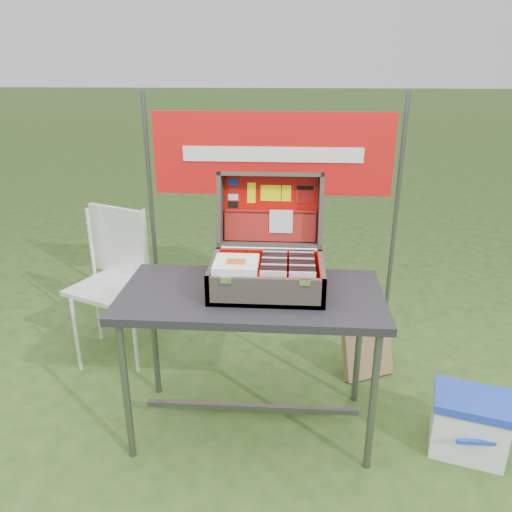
# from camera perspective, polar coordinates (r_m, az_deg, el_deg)

# --- Properties ---
(ground) EXTENTS (80.00, 80.00, 0.00)m
(ground) POSITION_cam_1_polar(r_m,az_deg,el_deg) (2.92, 0.76, -18.51)
(ground) COLOR #2C4A17
(ground) RESTS_ON ground
(table) EXTENTS (1.30, 0.66, 0.81)m
(table) POSITION_cam_1_polar(r_m,az_deg,el_deg) (2.66, -0.50, -12.05)
(table) COLOR black
(table) RESTS_ON ground
(table_top) EXTENTS (1.30, 0.66, 0.04)m
(table_top) POSITION_cam_1_polar(r_m,az_deg,el_deg) (2.47, -0.52, -4.57)
(table_top) COLOR black
(table_top) RESTS_ON ground
(table_leg_fl) EXTENTS (0.04, 0.04, 0.77)m
(table_leg_fl) POSITION_cam_1_polar(r_m,az_deg,el_deg) (2.57, -14.63, -14.79)
(table_leg_fl) COLOR #59595B
(table_leg_fl) RESTS_ON ground
(table_leg_fr) EXTENTS (0.04, 0.04, 0.77)m
(table_leg_fr) POSITION_cam_1_polar(r_m,az_deg,el_deg) (2.49, 13.21, -15.96)
(table_leg_fr) COLOR #59595B
(table_leg_fr) RESTS_ON ground
(table_leg_bl) EXTENTS (0.04, 0.04, 0.77)m
(table_leg_bl) POSITION_cam_1_polar(r_m,az_deg,el_deg) (2.99, -11.56, -8.95)
(table_leg_bl) COLOR #59595B
(table_leg_bl) RESTS_ON ground
(table_leg_br) EXTENTS (0.04, 0.04, 0.77)m
(table_leg_br) POSITION_cam_1_polar(r_m,az_deg,el_deg) (2.92, 11.66, -9.73)
(table_leg_br) COLOR #59595B
(table_leg_br) RESTS_ON ground
(table_brace) EXTENTS (1.15, 0.03, 0.03)m
(table_brace) POSITION_cam_1_polar(r_m,az_deg,el_deg) (2.83, -0.48, -16.89)
(table_brace) COLOR #59595B
(table_brace) RESTS_ON ground
(suitcase) EXTENTS (0.55, 0.56, 0.52)m
(suitcase) POSITION_cam_1_polar(r_m,az_deg,el_deg) (2.44, 1.37, 2.20)
(suitcase) COLOR #3F3A31
(suitcase) RESTS_ON table
(suitcase_base_bottom) EXTENTS (0.55, 0.40, 0.02)m
(suitcase_base_bottom) POSITION_cam_1_polar(r_m,az_deg,el_deg) (2.48, 1.26, -3.72)
(suitcase_base_bottom) COLOR #3F3A31
(suitcase_base_bottom) RESTS_ON table_top
(suitcase_base_wall_front) EXTENTS (0.55, 0.02, 0.15)m
(suitcase_base_wall_front) POSITION_cam_1_polar(r_m,az_deg,el_deg) (2.28, 1.05, -4.25)
(suitcase_base_wall_front) COLOR #3F3A31
(suitcase_base_wall_front) RESTS_ON table_top
(suitcase_base_wall_back) EXTENTS (0.55, 0.02, 0.15)m
(suitcase_base_wall_back) POSITION_cam_1_polar(r_m,az_deg,el_deg) (2.63, 1.46, -0.75)
(suitcase_base_wall_back) COLOR #3F3A31
(suitcase_base_wall_back) RESTS_ON table_top
(suitcase_base_wall_left) EXTENTS (0.02, 0.40, 0.15)m
(suitcase_base_wall_left) POSITION_cam_1_polar(r_m,az_deg,el_deg) (2.48, -4.89, -2.20)
(suitcase_base_wall_left) COLOR #3F3A31
(suitcase_base_wall_left) RESTS_ON table_top
(suitcase_base_wall_right) EXTENTS (0.02, 0.40, 0.15)m
(suitcase_base_wall_right) POSITION_cam_1_polar(r_m,az_deg,el_deg) (2.46, 7.49, -2.52)
(suitcase_base_wall_right) COLOR #3F3A31
(suitcase_base_wall_right) RESTS_ON table_top
(suitcase_liner_floor) EXTENTS (0.51, 0.35, 0.01)m
(suitcase_liner_floor) POSITION_cam_1_polar(r_m,az_deg,el_deg) (2.47, 1.26, -3.43)
(suitcase_liner_floor) COLOR #F20D00
(suitcase_liner_floor) RESTS_ON suitcase_base_bottom
(suitcase_latch_left) EXTENTS (0.05, 0.01, 0.03)m
(suitcase_latch_left) POSITION_cam_1_polar(r_m,az_deg,el_deg) (2.26, -3.47, -2.76)
(suitcase_latch_left) COLOR silver
(suitcase_latch_left) RESTS_ON suitcase_base_wall_front
(suitcase_latch_right) EXTENTS (0.05, 0.01, 0.03)m
(suitcase_latch_right) POSITION_cam_1_polar(r_m,az_deg,el_deg) (2.25, 5.60, -3.00)
(suitcase_latch_right) COLOR silver
(suitcase_latch_right) RESTS_ON suitcase_base_wall_front
(suitcase_hinge) EXTENTS (0.50, 0.02, 0.02)m
(suitcase_hinge) POSITION_cam_1_polar(r_m,az_deg,el_deg) (2.61, 1.48, 0.85)
(suitcase_hinge) COLOR silver
(suitcase_hinge) RESTS_ON suitcase_base_wall_back
(suitcase_lid_back) EXTENTS (0.55, 0.10, 0.39)m
(suitcase_lid_back) POSITION_cam_1_polar(r_m,az_deg,el_deg) (2.72, 1.68, 5.41)
(suitcase_lid_back) COLOR #3F3A31
(suitcase_lid_back) RESTS_ON suitcase_base_wall_back
(suitcase_lid_rim_far) EXTENTS (0.55, 0.15, 0.05)m
(suitcase_lid_rim_far) POSITION_cam_1_polar(r_m,az_deg,el_deg) (2.65, 1.70, 9.34)
(suitcase_lid_rim_far) COLOR #3F3A31
(suitcase_lid_rim_far) RESTS_ON suitcase_lid_back
(suitcase_lid_rim_near) EXTENTS (0.55, 0.15, 0.05)m
(suitcase_lid_rim_near) POSITION_cam_1_polar(r_m,az_deg,el_deg) (2.68, 1.55, 1.32)
(suitcase_lid_rim_near) COLOR #3F3A31
(suitcase_lid_rim_near) RESTS_ON suitcase_lid_back
(suitcase_lid_rim_left) EXTENTS (0.02, 0.23, 0.42)m
(suitcase_lid_rim_left) POSITION_cam_1_polar(r_m,az_deg,el_deg) (2.68, -4.09, 5.40)
(suitcase_lid_rim_left) COLOR #3F3A31
(suitcase_lid_rim_left) RESTS_ON suitcase_lid_back
(suitcase_lid_rim_right) EXTENTS (0.02, 0.23, 0.42)m
(suitcase_lid_rim_right) POSITION_cam_1_polar(r_m,az_deg,el_deg) (2.66, 7.38, 5.16)
(suitcase_lid_rim_right) COLOR #3F3A31
(suitcase_lid_rim_right) RESTS_ON suitcase_lid_back
(suitcase_lid_liner) EXTENTS (0.51, 0.08, 0.34)m
(suitcase_lid_liner) POSITION_cam_1_polar(r_m,az_deg,el_deg) (2.71, 1.66, 5.39)
(suitcase_lid_liner) COLOR #F20D00
(suitcase_lid_liner) RESTS_ON suitcase_lid_back
(suitcase_liner_wall_front) EXTENTS (0.51, 0.01, 0.13)m
(suitcase_liner_wall_front) POSITION_cam_1_polar(r_m,az_deg,el_deg) (2.29, 1.07, -3.86)
(suitcase_liner_wall_front) COLOR #F20D00
(suitcase_liner_wall_front) RESTS_ON suitcase_base_bottom
(suitcase_liner_wall_back) EXTENTS (0.51, 0.01, 0.13)m
(suitcase_liner_wall_back) POSITION_cam_1_polar(r_m,az_deg,el_deg) (2.61, 1.45, -0.64)
(suitcase_liner_wall_back) COLOR #F20D00
(suitcase_liner_wall_back) RESTS_ON suitcase_base_bottom
(suitcase_liner_wall_left) EXTENTS (0.01, 0.35, 0.13)m
(suitcase_liner_wall_left) POSITION_cam_1_polar(r_m,az_deg,el_deg) (2.47, -4.58, -1.98)
(suitcase_liner_wall_left) COLOR #F20D00
(suitcase_liner_wall_left) RESTS_ON suitcase_base_bottom
(suitcase_liner_wall_right) EXTENTS (0.01, 0.35, 0.13)m
(suitcase_liner_wall_right) POSITION_cam_1_polar(r_m,az_deg,el_deg) (2.45, 7.18, -2.28)
(suitcase_liner_wall_right) COLOR #F20D00
(suitcase_liner_wall_right) RESTS_ON suitcase_base_bottom
(suitcase_lid_pocket) EXTENTS (0.49, 0.06, 0.16)m
(suitcase_lid_pocket) POSITION_cam_1_polar(r_m,az_deg,el_deg) (2.70, 1.61, 3.41)
(suitcase_lid_pocket) COLOR maroon
(suitcase_lid_pocket) RESTS_ON suitcase_lid_liner
(suitcase_pocket_edge) EXTENTS (0.48, 0.02, 0.02)m
(suitcase_pocket_edge) POSITION_cam_1_polar(r_m,az_deg,el_deg) (2.69, 1.64, 5.08)
(suitcase_pocket_edge) COLOR maroon
(suitcase_pocket_edge) RESTS_ON suitcase_lid_pocket
(suitcase_pocket_cd) EXTENTS (0.12, 0.03, 0.12)m
(suitcase_pocket_cd) POSITION_cam_1_polar(r_m,az_deg,el_deg) (2.68, 2.88, 3.97)
(suitcase_pocket_cd) COLOR silver
(suitcase_pocket_cd) RESTS_ON suitcase_lid_pocket
(lid_sticker_cc_a) EXTENTS (0.05, 0.01, 0.03)m
(lid_sticker_cc_a) POSITION_cam_1_polar(r_m,az_deg,el_deg) (2.71, -2.62, 8.43)
(lid_sticker_cc_a) COLOR #1933B2
(lid_sticker_cc_a) RESTS_ON suitcase_lid_liner
(lid_sticker_cc_b) EXTENTS (0.05, 0.01, 0.03)m
(lid_sticker_cc_b) POSITION_cam_1_polar(r_m,az_deg,el_deg) (2.71, -2.62, 7.58)
(lid_sticker_cc_b) COLOR #A60F0C
(lid_sticker_cc_b) RESTS_ON suitcase_lid_liner
(lid_sticker_cc_c) EXTENTS (0.05, 0.01, 0.03)m
(lid_sticker_cc_c) POSITION_cam_1_polar(r_m,az_deg,el_deg) (2.71, -2.63, 6.74)
(lid_sticker_cc_c) COLOR white
(lid_sticker_cc_c) RESTS_ON suitcase_lid_liner
(lid_sticker_cc_d) EXTENTS (0.05, 0.01, 0.03)m
(lid_sticker_cc_d) POSITION_cam_1_polar(r_m,az_deg,el_deg) (2.72, -2.63, 5.90)
(lid_sticker_cc_d) COLOR black
(lid_sticker_cc_d) RESTS_ON suitcase_lid_liner
(lid_card_neon_tall) EXTENTS (0.04, 0.02, 0.11)m
(lid_card_neon_tall) POSITION_cam_1_polar(r_m,az_deg,el_deg) (2.70, -0.52, 7.24)
(lid_card_neon_tall) COLOR #F1F704
(lid_card_neon_tall) RESTS_ON suitcase_lid_liner
(lid_card_neon_main) EXTENTS (0.11, 0.02, 0.08)m
(lid_card_neon_main) POSITION_cam_1_polar(r_m,az_deg,el_deg) (2.70, 1.69, 7.20)
(lid_card_neon_main) COLOR #F1F704
(lid_card_neon_main) RESTS_ON suitcase_lid_liner
(lid_card_neon_small) EXTENTS (0.05, 0.02, 0.08)m
(lid_card_neon_small) POSITION_cam_1_polar(r_m,az_deg,el_deg) (2.70, 3.49, 7.16)
(lid_card_neon_small) COLOR #F1F704
(lid_card_neon_small) RESTS_ON suitcase_lid_liner
(lid_sticker_band) EXTENTS (0.10, 0.02, 0.10)m
(lid_sticker_band) POSITION_cam_1_polar(r_m,az_deg,el_deg) (2.70, 5.61, 7.11)
(lid_sticker_band) COLOR #A60F0C
(lid_sticker_band) RESTS_ON suitcase_lid_liner
(lid_sticker_band_bar) EXTENTS (0.09, 0.01, 0.02)m
(lid_sticker_band_bar) POSITION_cam_1_polar(r_m,az_deg,el_deg) (2.70, 5.63, 7.74)
(lid_sticker_band_bar) COLOR black
(lid_sticker_band_bar) RESTS_ON suitcase_lid_liner
(cd_left_0) EXTENTS (0.12, 0.01, 0.14)m
(cd_left_0) POSITION_cam_1_polar(r_m,az_deg,el_deg) (2.30, 1.96, -3.36)
(cd_left_0) COLOR silver
(cd_left_0) RESTS_ON suitcase_liner_floor
(cd_left_1) EXTENTS (0.12, 0.01, 0.14)m
(cd_left_1) POSITION_cam_1_polar(r_m,az_deg,el_deg) (2.32, 1.98, -3.13)
(cd_left_1) COLOR black
(cd_left_1) RESTS_ON suitcase_liner_floor
(cd_left_2) EXTENTS (0.12, 0.01, 0.14)m
(cd_left_2) POSITION_cam_1_polar(r_m,az_deg,el_deg) (2.34, 2.00, -2.92)
(cd_left_2) COLOR black
(cd_left_2) RESTS_ON suitcase_liner_floor
(cd_left_3) EXTENTS (0.12, 0.01, 0.14)m
(cd_left_3) POSITION_cam_1_polar(r_m,az_deg,el_deg) (2.36, 2.02, -2.70)
(cd_left_3) COLOR black
(cd_left_3) RESTS_ON suitcase_liner_floor
(cd_left_4) EXTENTS (0.12, 0.01, 0.14)m
(cd_left_4) POSITION_cam_1_polar(r_m,az_deg,el_deg) (2.38, 2.04, -2.49)
(cd_left_4) COLOR silver
(cd_left_4) RESTS_ON suitcase_liner_floor
(cd_left_5) EXTENTS (0.12, 0.01, 0.14)m
(cd_left_5) POSITION_cam_1_polar(r_m,az_deg,el_deg) (2.40, 2.05, -2.28)
(cd_left_5) COLOR black
(cd_left_5) RESTS_ON suitcase_liner_floor
(cd_left_6) EXTENTS (0.12, 0.01, 0.14)m
(cd_left_6) POSITION_cam_1_polar(r_m,az_deg,el_deg) (2.42, 2.07, -2.08)
(cd_left_6) COLOR black
(cd_left_6) RESTS_ON suitcase_liner_floor
(cd_left_7) EXTENTS (0.12, 0.01, 0.14)m
(cd_left_7) POSITION_cam_1_polar(r_m,az_deg,el_deg) (2.44, 2.09, -1.88)
(cd_left_7) COLOR black
(cd_left_7) RESTS_ON suitcase_liner_floor
(cd_left_8) EXTENTS (0.12, 0.01, 0.14)m
(cd_left_8) POSITION_cam_1_polar(r_m,az_deg,el_deg) (2.46, 2.10, -1.68)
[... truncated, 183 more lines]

